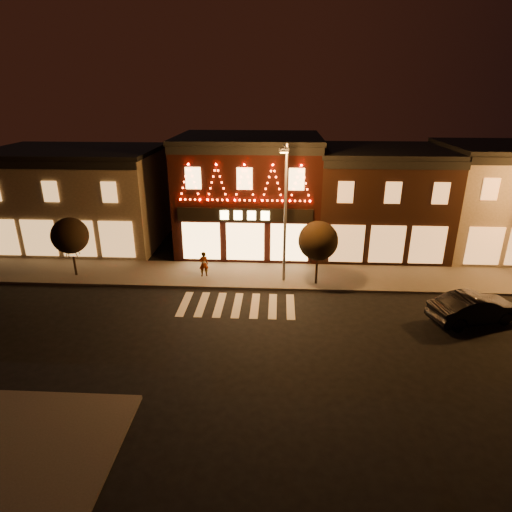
{
  "coord_description": "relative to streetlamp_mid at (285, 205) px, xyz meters",
  "views": [
    {
      "loc": [
        2.23,
        -17.5,
        11.42
      ],
      "look_at": [
        1.06,
        4.0,
        3.0
      ],
      "focal_mm": 30.18,
      "sensor_mm": 36.0,
      "label": 1
    }
  ],
  "objects": [
    {
      "name": "building_right_a",
      "position": [
        6.9,
        6.96,
        -1.31
      ],
      "size": [
        9.2,
        8.28,
        7.5
      ],
      "color": "#321A11",
      "rests_on": "ground"
    },
    {
      "name": "building_pulp",
      "position": [
        -2.6,
        6.95,
        -0.91
      ],
      "size": [
        10.2,
        8.34,
        8.3
      ],
      "color": "black",
      "rests_on": "ground"
    },
    {
      "name": "tree_right",
      "position": [
        2.02,
        -0.15,
        -2.15
      ],
      "size": [
        2.38,
        2.38,
        3.98
      ],
      "rotation": [
        0.0,
        0.0,
        -0.11
      ],
      "color": "black",
      "rests_on": "sidewalk_far"
    },
    {
      "name": "sidewalk_far",
      "position": [
        -0.6,
        0.97,
        -5.0
      ],
      "size": [
        44.0,
        4.0,
        0.15
      ],
      "primitive_type": "cube",
      "color": "#47423D",
      "rests_on": "ground"
    },
    {
      "name": "dark_sedan",
      "position": [
        9.87,
        -4.16,
        -4.3
      ],
      "size": [
        5.0,
        2.99,
        1.56
      ],
      "primitive_type": "imported",
      "rotation": [
        0.0,
        0.0,
        1.87
      ],
      "color": "black",
      "rests_on": "ground"
    },
    {
      "name": "building_right_b",
      "position": [
        15.9,
        6.96,
        -1.16
      ],
      "size": [
        9.2,
        8.28,
        7.8
      ],
      "color": "#6B614C",
      "rests_on": "ground"
    },
    {
      "name": "pedestrian",
      "position": [
        -5.08,
        0.56,
        -4.1
      ],
      "size": [
        0.7,
        0.56,
        1.66
      ],
      "primitive_type": "imported",
      "rotation": [
        0.0,
        0.0,
        3.45
      ],
      "color": "gray",
      "rests_on": "sidewalk_far"
    },
    {
      "name": "tree_left",
      "position": [
        -13.39,
        0.31,
        -2.26
      ],
      "size": [
        2.28,
        2.28,
        3.81
      ],
      "rotation": [
        0.0,
        0.0,
        -0.21
      ],
      "color": "black",
      "rests_on": "sidewalk_far"
    },
    {
      "name": "building_left",
      "position": [
        -15.6,
        6.96,
        -1.42
      ],
      "size": [
        12.2,
        8.28,
        7.3
      ],
      "color": "#6B614C",
      "rests_on": "ground"
    },
    {
      "name": "sidewalk_near",
      "position": [
        -9.1,
        -14.53,
        -5.0
      ],
      "size": [
        7.0,
        7.0,
        0.15
      ],
      "primitive_type": "cube",
      "color": "#47423D",
      "rests_on": "ground"
    },
    {
      "name": "ground",
      "position": [
        -2.6,
        -7.03,
        -5.08
      ],
      "size": [
        120.0,
        120.0,
        0.0
      ],
      "primitive_type": "plane",
      "color": "black",
      "rests_on": "ground"
    },
    {
      "name": "streetlamp_mid",
      "position": [
        0.0,
        0.0,
        0.0
      ],
      "size": [
        0.55,
        1.93,
        8.4
      ],
      "rotation": [
        0.0,
        0.0,
        0.11
      ],
      "color": "#59595E",
      "rests_on": "sidewalk_far"
    }
  ]
}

